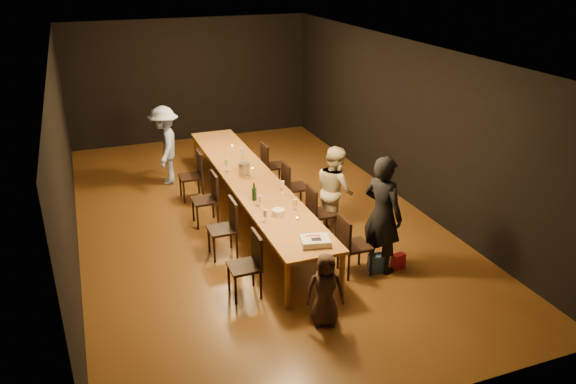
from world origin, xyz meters
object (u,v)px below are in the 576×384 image
object	(u,v)px
chair_right_2	(295,186)
child	(325,290)
champagne_bottle	(254,191)
man_blue	(165,146)
woman_birthday	(382,214)
woman_tan	(335,190)
ice_bucket	(244,168)
chair_right_3	(274,165)
chair_right_1	(322,212)
table	(251,181)
chair_right_0	(355,245)
chair_left_3	(191,176)
plate_stack	(278,213)
chair_left_1	(222,229)
birthday_cake	(315,241)
chair_left_0	(244,266)
chair_left_2	(205,200)

from	to	relation	value
chair_right_2	child	world-z (taller)	child
champagne_bottle	chair_right_2	bearing A→B (deg)	40.97
man_blue	champagne_bottle	bearing A→B (deg)	29.00
woman_birthday	woman_tan	size ratio (longest dim) A/B	1.19
chair_right_2	champagne_bottle	xyz separation A→B (m)	(-1.08, -0.94, 0.45)
child	ice_bucket	bearing A→B (deg)	108.05
chair_right_3	champagne_bottle	size ratio (longest dim) A/B	2.89
chair_right_1	woman_birthday	world-z (taller)	woman_birthday
chair_right_3	woman_birthday	world-z (taller)	woman_birthday
table	chair_right_0	bearing A→B (deg)	-70.50
chair_right_3	chair_left_3	world-z (taller)	same
plate_stack	chair_left_1	bearing A→B (deg)	151.02
chair_left_1	chair_right_2	bearing A→B (deg)	-54.78
chair_right_0	birthday_cake	xyz separation A→B (m)	(-0.75, -0.25, 0.33)
chair_right_1	champagne_bottle	size ratio (longest dim) A/B	2.89
chair_right_0	woman_tan	bearing A→B (deg)	167.60
chair_right_1	chair_left_0	size ratio (longest dim) A/B	1.00
table	plate_stack	xyz separation A→B (m)	(-0.07, -1.63, 0.10)
chair_right_0	chair_right_3	distance (m)	3.60
table	man_blue	world-z (taller)	man_blue
chair_right_3	champagne_bottle	xyz separation A→B (m)	(-1.08, -2.14, 0.45)
chair_left_1	chair_right_1	bearing A→B (deg)	-90.00
chair_left_2	chair_left_0	bearing A→B (deg)	-180.00
chair_left_3	chair_left_1	bearing A→B (deg)	-180.00
chair_left_0	chair_right_1	bearing A→B (deg)	-54.78
table	ice_bucket	size ratio (longest dim) A/B	27.15
chair_right_3	table	bearing A→B (deg)	-35.31
chair_right_0	chair_left_3	world-z (taller)	same
birthday_cake	woman_tan	bearing A→B (deg)	69.87
table	chair_left_2	distance (m)	0.88
child	birthday_cake	world-z (taller)	child
woman_tan	birthday_cake	distance (m)	1.92
chair_right_1	chair_left_3	distance (m)	2.94
chair_left_0	chair_left_2	size ratio (longest dim) A/B	1.00
woman_tan	champagne_bottle	size ratio (longest dim) A/B	4.74
chair_right_0	plate_stack	xyz separation A→B (m)	(-0.92, 0.77, 0.34)
plate_stack	chair_left_0	bearing A→B (deg)	-135.49
table	chair_right_3	world-z (taller)	chair_right_3
chair_left_1	champagne_bottle	distance (m)	0.81
chair_left_0	plate_stack	world-z (taller)	chair_left_0
table	chair_right_0	world-z (taller)	chair_right_0
woman_tan	child	bearing A→B (deg)	148.28
woman_birthday	plate_stack	world-z (taller)	woman_birthday
chair_left_0	champagne_bottle	distance (m)	1.65
chair_right_2	ice_bucket	size ratio (longest dim) A/B	4.21
chair_right_1	champagne_bottle	bearing A→B (deg)	-103.61
woman_birthday	ice_bucket	distance (m)	2.96
woman_tan	birthday_cake	bearing A→B (deg)	142.68
plate_stack	champagne_bottle	world-z (taller)	champagne_bottle
chair_right_2	man_blue	size ratio (longest dim) A/B	0.57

